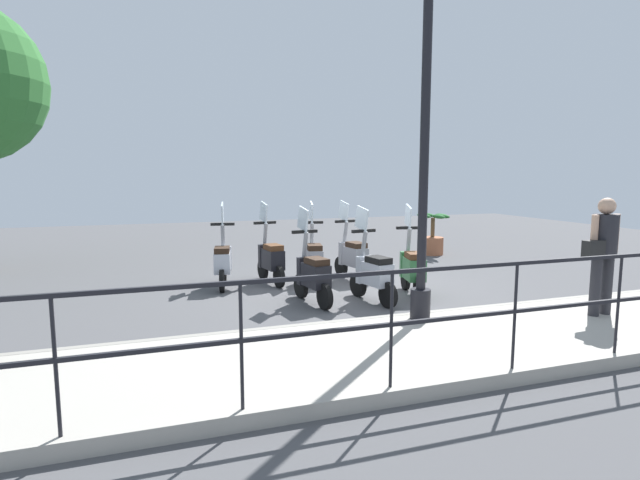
{
  "coord_description": "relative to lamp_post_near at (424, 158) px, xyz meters",
  "views": [
    {
      "loc": [
        -8.04,
        3.31,
        2.04
      ],
      "look_at": [
        0.2,
        0.5,
        0.9
      ],
      "focal_mm": 28.0,
      "sensor_mm": 36.0,
      "label": 1
    }
  ],
  "objects": [
    {
      "name": "scooter_near_2",
      "position": [
        1.74,
        0.93,
        -1.76
      ],
      "size": [
        1.23,
        0.46,
        1.54
      ],
      "rotation": [
        0.0,
        0.0,
        0.16
      ],
      "color": "black",
      "rests_on": "ground_plane"
    },
    {
      "name": "lamp_post_near",
      "position": [
        0.0,
        0.0,
        0.0
      ],
      "size": [
        0.26,
        0.9,
        4.7
      ],
      "color": "black",
      "rests_on": "promenade_walkway"
    },
    {
      "name": "scooter_near_0",
      "position": [
        1.71,
        -0.84,
        -1.76
      ],
      "size": [
        1.21,
        0.51,
        1.54
      ],
      "rotation": [
        0.0,
        0.0,
        -0.24
      ],
      "color": "black",
      "rests_on": "ground_plane"
    },
    {
      "name": "promenade_walkway",
      "position": [
        -0.75,
        0.01,
        -2.17
      ],
      "size": [
        2.2,
        20.0,
        0.15
      ],
      "color": "#A39E93",
      "rests_on": "ground_plane"
    },
    {
      "name": "potted_palm",
      "position": [
        5.44,
        -3.51,
        -1.8
      ],
      "size": [
        1.06,
        0.66,
        1.05
      ],
      "color": "#9E5B3D",
      "rests_on": "ground_plane"
    },
    {
      "name": "ground_plane",
      "position": [
        2.4,
        0.01,
        -2.25
      ],
      "size": [
        28.0,
        28.0,
        0.0
      ],
      "primitive_type": "plane",
      "color": "#4C4C4F"
    },
    {
      "name": "scooter_near_1",
      "position": [
        1.52,
        -0.02,
        -1.76
      ],
      "size": [
        1.22,
        0.48,
        1.54
      ],
      "rotation": [
        0.0,
        0.0,
        0.19
      ],
      "color": "black",
      "rests_on": "ground_plane"
    },
    {
      "name": "scooter_far_3",
      "position": [
        3.39,
        2.12,
        -1.76
      ],
      "size": [
        1.22,
        0.48,
        1.54
      ],
      "rotation": [
        0.0,
        0.0,
        -0.19
      ],
      "color": "black",
      "rests_on": "ground_plane"
    },
    {
      "name": "fence_railing",
      "position": [
        -1.8,
        0.01,
        -1.35
      ],
      "size": [
        0.04,
        16.03,
        1.07
      ],
      "color": "black",
      "rests_on": "promenade_walkway"
    },
    {
      "name": "pedestrian_with_bag",
      "position": [
        -0.62,
        -2.39,
        -1.17
      ],
      "size": [
        0.34,
        0.65,
        1.59
      ],
      "rotation": [
        0.0,
        0.0,
        0.06
      ],
      "color": "#28282D",
      "rests_on": "promenade_walkway"
    },
    {
      "name": "scooter_far_1",
      "position": [
        3.19,
        0.44,
        -1.76
      ],
      "size": [
        1.22,
        0.49,
        1.54
      ],
      "rotation": [
        0.0,
        0.0,
        -0.2
      ],
      "color": "black",
      "rests_on": "ground_plane"
    },
    {
      "name": "scooter_far_0",
      "position": [
        3.2,
        -0.36,
        -1.76
      ],
      "size": [
        1.23,
        0.47,
        1.54
      ],
      "rotation": [
        0.0,
        0.0,
        0.16
      ],
      "color": "black",
      "rests_on": "ground_plane"
    },
    {
      "name": "scooter_far_2",
      "position": [
        3.41,
        1.22,
        -1.76
      ],
      "size": [
        1.23,
        0.45,
        1.54
      ],
      "rotation": [
        0.0,
        0.0,
        0.15
      ],
      "color": "black",
      "rests_on": "ground_plane"
    }
  ]
}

